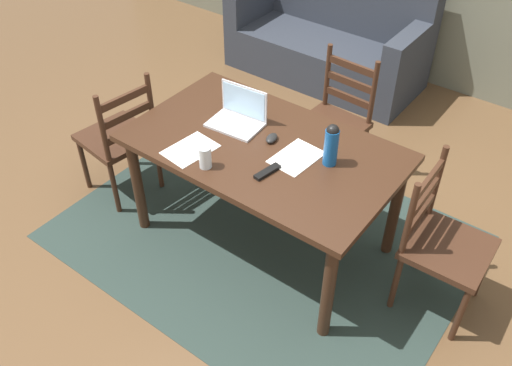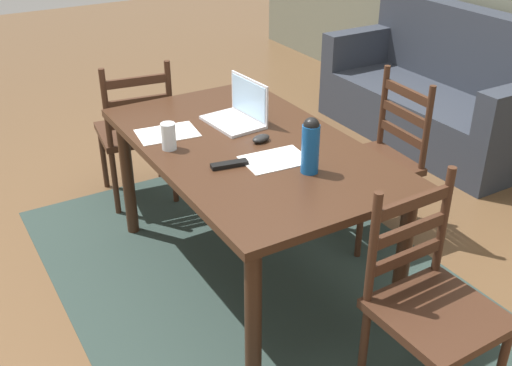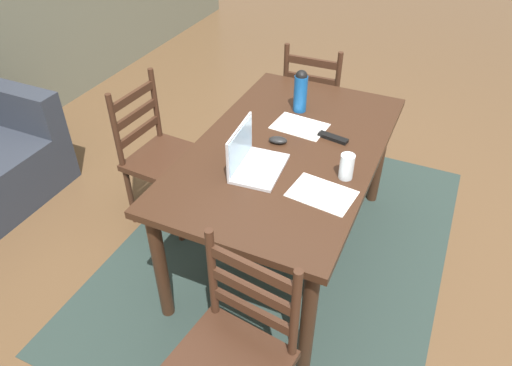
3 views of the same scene
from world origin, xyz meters
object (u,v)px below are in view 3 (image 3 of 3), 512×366
dining_table (287,161)px  tv_remote (333,138)px  chair_left_near (231,360)px  laptop (251,158)px  drinking_glass (347,167)px  chair_far_head (162,157)px  chair_right_far (315,103)px  water_bottle (301,90)px  computer_mouse (278,140)px

dining_table → tv_remote: 0.28m
chair_left_near → dining_table: bearing=10.2°
laptop → drinking_glass: laptop is taller
chair_far_head → chair_right_far: size_ratio=1.00×
drinking_glass → water_bottle: bearing=39.3°
water_bottle → drinking_glass: (-0.54, -0.44, -0.07)m
laptop → drinking_glass: (0.12, -0.45, 0.01)m
computer_mouse → water_bottle: bearing=-10.1°
chair_far_head → tv_remote: bearing=-80.9°
water_bottle → drinking_glass: 0.69m
dining_table → chair_right_far: 1.12m
water_bottle → tv_remote: bearing=-129.1°
dining_table → laptop: bearing=159.3°
water_bottle → computer_mouse: water_bottle is taller
chair_left_near → drinking_glass: (0.95, -0.16, 0.38)m
chair_left_near → tv_remote: bearing=-0.1°
computer_mouse → chair_left_near: bearing=-179.6°
chair_right_far → tv_remote: 1.05m
laptop → tv_remote: bearing=-34.6°
chair_left_near → laptop: size_ratio=2.82×
water_bottle → tv_remote: water_bottle is taller
chair_far_head → tv_remote: size_ratio=5.59×
water_bottle → tv_remote: 0.38m
dining_table → water_bottle: 0.46m
chair_far_head → drinking_glass: bearing=-96.7°
chair_far_head → chair_right_far: bearing=-31.2°
chair_left_near → water_bottle: bearing=10.6°
dining_table → drinking_glass: size_ratio=12.21×
dining_table → drinking_glass: drinking_glass is taller
chair_right_far → chair_left_near: same height
chair_left_near → laptop: bearing=19.5°
dining_table → drinking_glass: 0.41m
chair_left_near → computer_mouse: chair_left_near is taller
chair_far_head → chair_right_far: (1.08, -0.66, 0.00)m
tv_remote → chair_right_far: bearing=-147.0°
dining_table → laptop: (-0.26, 0.10, 0.15)m
drinking_glass → chair_far_head: bearing=83.3°
water_bottle → computer_mouse: bearing=-177.3°
dining_table → chair_far_head: (0.00, 0.85, -0.22)m
drinking_glass → laptop: bearing=104.8°
chair_right_far → laptop: bearing=-176.1°
chair_far_head → computer_mouse: bearing=-89.3°
chair_far_head → chair_left_near: same height
laptop → drinking_glass: 0.47m
water_bottle → computer_mouse: size_ratio=2.58×
chair_left_near → water_bottle: 1.57m
dining_table → tv_remote: (0.17, -0.20, 0.10)m
drinking_glass → chair_left_near: bearing=170.4°
chair_right_far → water_bottle: size_ratio=3.68×
chair_far_head → chair_left_near: 1.51m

